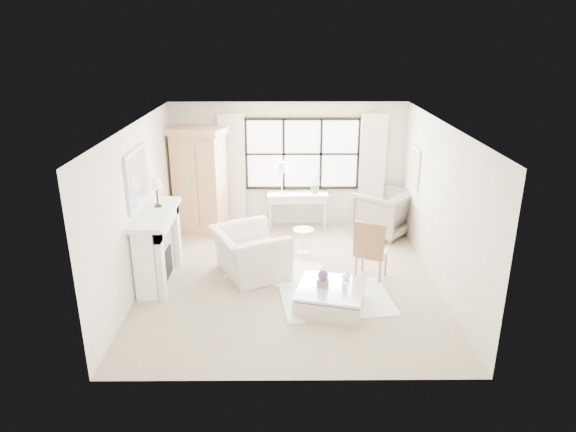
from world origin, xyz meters
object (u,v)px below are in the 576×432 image
(armoire, at_px, (200,180))
(console_table, at_px, (297,210))
(coffee_table, at_px, (331,299))
(club_armchair, at_px, (250,253))

(armoire, distance_m, console_table, 2.19)
(armoire, distance_m, coffee_table, 4.28)
(club_armchair, bearing_deg, coffee_table, -158.34)
(armoire, bearing_deg, club_armchair, -45.25)
(armoire, height_order, club_armchair, armoire)
(armoire, xyz_separation_m, club_armchair, (1.17, -2.12, -0.72))
(armoire, relative_size, console_table, 1.70)
(armoire, xyz_separation_m, coffee_table, (2.49, -3.35, -0.96))
(armoire, height_order, coffee_table, armoire)
(coffee_table, bearing_deg, armoire, 140.87)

